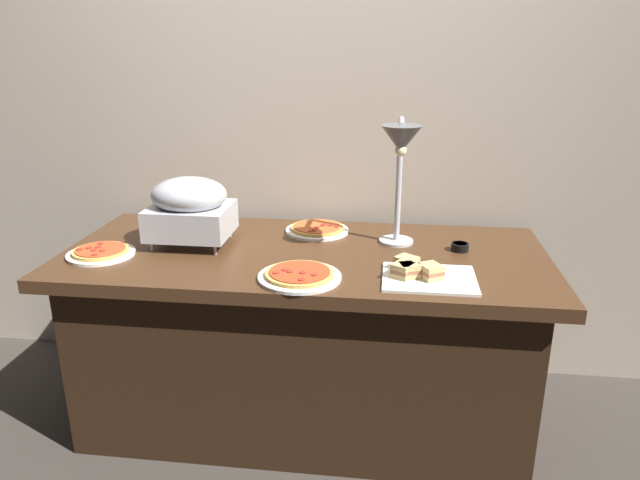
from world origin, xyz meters
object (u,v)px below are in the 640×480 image
Objects in this scene: pizza_plate_front at (317,229)px; heat_lamp at (400,153)px; pizza_plate_center at (101,252)px; sauce_cup_near at (460,247)px; pizza_plate_raised_stand at (300,275)px; sandwich_platter at (421,274)px; chafing_dish at (190,207)px.

heat_lamp is at bearing -35.59° from pizza_plate_front.
sauce_cup_near is at bearing 9.39° from pizza_plate_center.
pizza_plate_raised_stand is 0.91× the size of sandwich_platter.
chafing_dish reaches higher than sauce_cup_near.
pizza_plate_center is (-0.31, -0.18, -0.14)m from chafing_dish.
pizza_plate_front is 0.89m from pizza_plate_center.
chafing_dish is 0.96m from sandwich_platter.
sauce_cup_near is at bearing -15.76° from pizza_plate_front.
pizza_plate_front is 1.06× the size of pizza_plate_center.
pizza_plate_center and pizza_plate_raised_stand have the same top height.
sandwich_platter is at bearing -117.73° from sauce_cup_near.
pizza_plate_center is 1.23m from sandwich_platter.
pizza_plate_center is at bearing 170.53° from pizza_plate_raised_stand.
pizza_plate_front is 0.85× the size of sandwich_platter.
pizza_plate_raised_stand is at bearing -139.47° from heat_lamp.
heat_lamp is 0.46m from sauce_cup_near.
pizza_plate_center is at bearing -149.99° from chafing_dish.
sauce_cup_near is at bearing 31.82° from pizza_plate_raised_stand.
pizza_plate_raised_stand is 4.27× the size of sauce_cup_near.
pizza_plate_front is (0.49, 0.22, -0.14)m from chafing_dish.
pizza_plate_center is (-0.80, -0.40, -0.00)m from pizza_plate_front.
sandwich_platter is 0.35m from sauce_cup_near.
heat_lamp is 1.88× the size of pizza_plate_front.
sandwich_platter is (0.43, -0.48, 0.01)m from pizza_plate_front.
chafing_dish is at bearing -177.26° from sauce_cup_near.
sandwich_platter is at bearing -69.90° from heat_lamp.
pizza_plate_front is at bearing 131.70° from sandwich_platter.
heat_lamp reaches higher than sandwich_platter.
chafing_dish is at bearing 147.81° from pizza_plate_raised_stand.
sandwich_platter is (0.42, 0.05, 0.01)m from pizza_plate_raised_stand.
heat_lamp is 2.00× the size of pizza_plate_center.
chafing_dish is 1.09× the size of pizza_plate_raised_stand.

